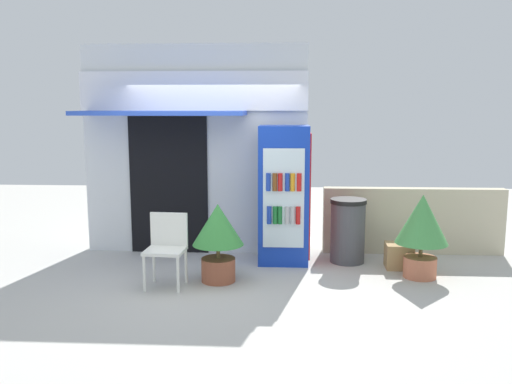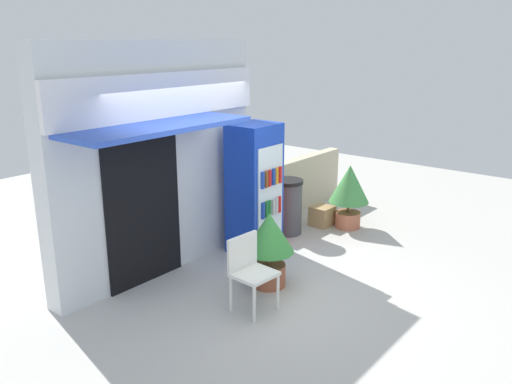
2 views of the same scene
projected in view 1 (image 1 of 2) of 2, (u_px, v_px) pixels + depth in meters
ground at (203, 279)px, 6.92m from camera, size 16.00×16.00×0.00m
storefront_building at (195, 147)px, 8.07m from camera, size 3.32×1.14×3.09m
drink_cooler at (284, 195)px, 7.52m from camera, size 0.71×0.63×1.93m
plastic_chair at (167, 244)px, 6.61m from camera, size 0.49×0.46×0.89m
potted_plant_near_shop at (218, 234)px, 6.74m from camera, size 0.64×0.64×0.99m
potted_plant_curbside at (422, 226)px, 6.88m from camera, size 0.67×0.67×1.09m
trash_bin at (348, 230)px, 7.61m from camera, size 0.51×0.51×0.91m
stone_boundary_wall at (413, 221)px, 8.08m from camera, size 2.68×0.20×0.99m
cardboard_box at (399, 256)px, 7.36m from camera, size 0.37×0.35×0.34m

